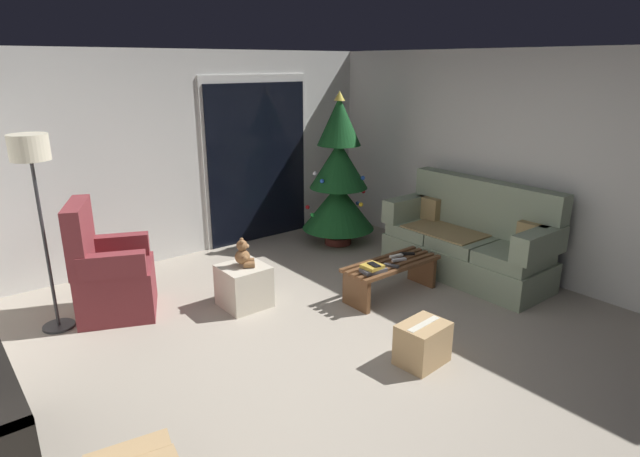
# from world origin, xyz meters

# --- Properties ---
(ground_plane) EXTENTS (7.00, 7.00, 0.00)m
(ground_plane) POSITION_xyz_m (0.00, 0.00, 0.00)
(ground_plane) COLOR #9E9384
(wall_back) EXTENTS (5.72, 0.12, 2.50)m
(wall_back) POSITION_xyz_m (0.00, 3.06, 1.25)
(wall_back) COLOR silver
(wall_back) RESTS_ON ground
(wall_right) EXTENTS (0.12, 6.00, 2.50)m
(wall_right) POSITION_xyz_m (2.86, 0.00, 1.25)
(wall_right) COLOR silver
(wall_right) RESTS_ON ground
(patio_door_frame) EXTENTS (1.60, 0.02, 2.20)m
(patio_door_frame) POSITION_xyz_m (1.16, 2.99, 1.10)
(patio_door_frame) COLOR silver
(patio_door_frame) RESTS_ON ground
(patio_door_glass) EXTENTS (1.50, 0.02, 2.10)m
(patio_door_glass) POSITION_xyz_m (1.16, 2.97, 1.05)
(patio_door_glass) COLOR black
(patio_door_glass) RESTS_ON ground
(couch) EXTENTS (0.78, 1.94, 1.08)m
(couch) POSITION_xyz_m (2.32, 0.37, 0.40)
(couch) COLOR gray
(couch) RESTS_ON ground
(coffee_table) EXTENTS (1.10, 0.40, 0.37)m
(coffee_table) POSITION_xyz_m (1.20, 0.51, 0.25)
(coffee_table) COLOR brown
(coffee_table) RESTS_ON ground
(remote_graphite) EXTENTS (0.10, 0.16, 0.02)m
(remote_graphite) POSITION_xyz_m (1.11, 0.42, 0.38)
(remote_graphite) COLOR #333338
(remote_graphite) RESTS_ON coffee_table
(remote_silver) EXTENTS (0.16, 0.09, 0.02)m
(remote_silver) POSITION_xyz_m (1.29, 0.49, 0.38)
(remote_silver) COLOR #ADADB2
(remote_silver) RESTS_ON coffee_table
(remote_black) EXTENTS (0.15, 0.13, 0.02)m
(remote_black) POSITION_xyz_m (1.49, 0.56, 0.38)
(remote_black) COLOR black
(remote_black) RESTS_ON coffee_table
(remote_white) EXTENTS (0.16, 0.07, 0.02)m
(remote_white) POSITION_xyz_m (1.35, 0.59, 0.38)
(remote_white) COLOR silver
(remote_white) RESTS_ON coffee_table
(book_stack) EXTENTS (0.26, 0.20, 0.07)m
(book_stack) POSITION_xyz_m (0.87, 0.45, 0.41)
(book_stack) COLOR #4C4C51
(book_stack) RESTS_ON coffee_table
(cell_phone) EXTENTS (0.09, 0.15, 0.01)m
(cell_phone) POSITION_xyz_m (0.87, 0.44, 0.45)
(cell_phone) COLOR black
(cell_phone) RESTS_ON book_stack
(christmas_tree) EXTENTS (0.96, 0.96, 2.01)m
(christmas_tree) POSITION_xyz_m (1.85, 2.12, 0.89)
(christmas_tree) COLOR #4C1E19
(christmas_tree) RESTS_ON ground
(armchair) EXTENTS (0.91, 0.90, 1.13)m
(armchair) POSITION_xyz_m (-1.22, 1.91, 0.40)
(armchair) COLOR maroon
(armchair) RESTS_ON ground
(floor_lamp) EXTENTS (0.32, 0.32, 1.78)m
(floor_lamp) POSITION_xyz_m (-1.72, 1.94, 1.51)
(floor_lamp) COLOR #2D2D30
(floor_lamp) RESTS_ON ground
(ottoman) EXTENTS (0.44, 0.44, 0.42)m
(ottoman) POSITION_xyz_m (-0.13, 1.26, 0.21)
(ottoman) COLOR beige
(ottoman) RESTS_ON ground
(teddy_bear_chestnut) EXTENTS (0.22, 0.21, 0.29)m
(teddy_bear_chestnut) POSITION_xyz_m (-0.12, 1.26, 0.54)
(teddy_bear_chestnut) COLOR brown
(teddy_bear_chestnut) RESTS_ON ottoman
(cardboard_box_taped_mid_floor) EXTENTS (0.42, 0.34, 0.35)m
(cardboard_box_taped_mid_floor) POSITION_xyz_m (0.46, -0.56, 0.17)
(cardboard_box_taped_mid_floor) COLOR tan
(cardboard_box_taped_mid_floor) RESTS_ON ground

